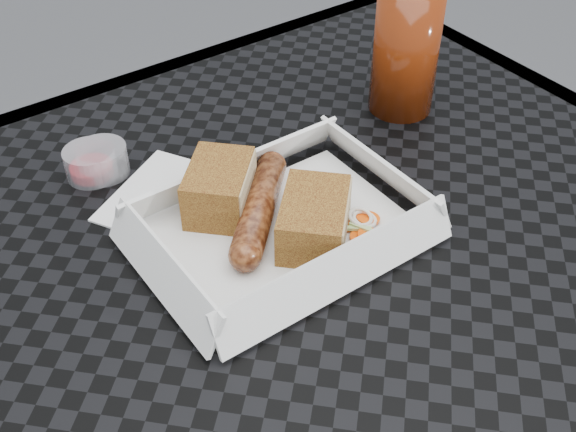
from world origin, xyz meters
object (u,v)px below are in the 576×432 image
object	(u,v)px
food_tray	(282,233)
bratwurst	(259,207)
patio_table	(333,320)
drink_glass	(406,51)

from	to	relation	value
food_tray	bratwurst	world-z (taller)	bratwurst
patio_table	food_tray	xyz separation A→B (m)	(-0.02, 0.06, 0.08)
bratwurst	drink_glass	distance (m)	0.25
patio_table	food_tray	size ratio (longest dim) A/B	3.64
food_tray	drink_glass	bearing A→B (deg)	22.89
bratwurst	drink_glass	size ratio (longest dim) A/B	0.85
patio_table	drink_glass	distance (m)	0.30
patio_table	drink_glass	world-z (taller)	drink_glass
patio_table	food_tray	world-z (taller)	food_tray
patio_table	drink_glass	bearing A→B (deg)	35.84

